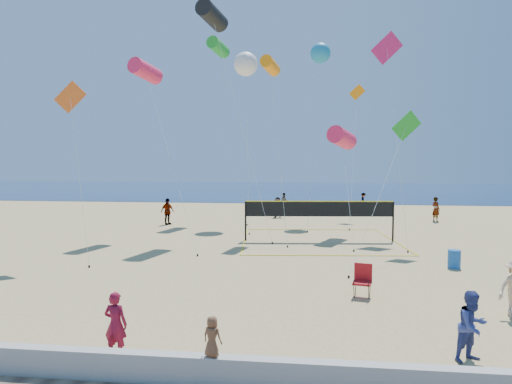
# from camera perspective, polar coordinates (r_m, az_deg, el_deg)

# --- Properties ---
(ground) EXTENTS (120.00, 120.00, 0.00)m
(ground) POSITION_cam_1_polar(r_m,az_deg,el_deg) (12.67, -1.84, -16.93)
(ground) COLOR tan
(ground) RESTS_ON ground
(ocean) EXTENTS (140.00, 50.00, 0.03)m
(ocean) POSITION_cam_1_polar(r_m,az_deg,el_deg) (73.88, 5.48, 0.29)
(ocean) COLOR navy
(ocean) RESTS_ON ground
(seawall) EXTENTS (32.00, 0.30, 0.60)m
(seawall) POSITION_cam_1_polar(r_m,az_deg,el_deg) (9.84, -4.69, -21.39)
(seawall) COLOR #A9A9A5
(seawall) RESTS_ON ground
(woman) EXTENTS (0.59, 0.42, 1.52)m
(woman) POSITION_cam_1_polar(r_m,az_deg,el_deg) (11.35, -17.15, -15.53)
(woman) COLOR maroon
(woman) RESTS_ON ground
(toddler) EXTENTS (0.46, 0.37, 0.82)m
(toddler) POSITION_cam_1_polar(r_m,az_deg,el_deg) (9.56, -5.50, -17.53)
(toddler) COLOR brown
(toddler) RESTS_ON seawall
(bystander_a) EXTENTS (0.98, 0.91, 1.61)m
(bystander_a) POSITION_cam_1_polar(r_m,az_deg,el_deg) (11.71, 25.43, -14.90)
(bystander_a) COLOR navy
(bystander_a) RESTS_ON ground
(far_person_0) EXTENTS (0.99, 1.18, 1.89)m
(far_person_0) POSITION_cam_1_polar(r_m,az_deg,el_deg) (33.25, -11.03, -2.40)
(far_person_0) COLOR gray
(far_person_0) RESTS_ON ground
(far_person_1) EXTENTS (1.61, 0.96, 1.65)m
(far_person_1) POSITION_cam_1_polar(r_m,az_deg,el_deg) (36.83, 2.70, -1.93)
(far_person_1) COLOR gray
(far_person_1) RESTS_ON ground
(far_person_2) EXTENTS (0.74, 0.81, 1.86)m
(far_person_2) POSITION_cam_1_polar(r_m,az_deg,el_deg) (36.82, 21.56, -2.03)
(far_person_2) COLOR gray
(far_person_2) RESTS_ON ground
(far_person_3) EXTENTS (0.79, 0.63, 1.57)m
(far_person_3) POSITION_cam_1_polar(r_m,az_deg,el_deg) (42.97, 3.55, -1.17)
(far_person_3) COLOR gray
(far_person_3) RESTS_ON ground
(far_person_4) EXTENTS (0.61, 0.98, 1.45)m
(far_person_4) POSITION_cam_1_polar(r_m,az_deg,el_deg) (46.15, 13.27, -1.00)
(far_person_4) COLOR gray
(far_person_4) RESTS_ON ground
(camp_chair) EXTENTS (0.70, 0.82, 1.21)m
(camp_chair) POSITION_cam_1_polar(r_m,az_deg,el_deg) (15.83, 13.18, -10.46)
(camp_chair) COLOR #A11217
(camp_chair) RESTS_ON ground
(trash_barrel) EXTENTS (0.62, 0.62, 0.77)m
(trash_barrel) POSITION_cam_1_polar(r_m,az_deg,el_deg) (21.17, 23.53, -7.69)
(trash_barrel) COLOR #1A57AC
(trash_barrel) RESTS_ON ground
(volleyball_net) EXTENTS (9.37, 9.23, 2.29)m
(volleyball_net) POSITION_cam_1_polar(r_m,az_deg,el_deg) (26.11, 7.90, -2.69)
(volleyball_net) COLOR black
(volleyball_net) RESTS_ON ground
(kite_0) EXTENTS (5.59, 7.63, 10.69)m
(kite_0) POSITION_cam_1_polar(r_m,az_deg,el_deg) (29.58, -13.63, 14.47)
(kite_0) COLOR #F02454
(kite_0) RESTS_ON ground
(kite_1) EXTENTS (4.90, 4.82, 14.15)m
(kite_1) POSITION_cam_1_polar(r_m,az_deg,el_deg) (30.08, -5.50, 21.07)
(kite_1) COLOR black
(kite_1) RESTS_ON ground
(kite_2) EXTENTS (1.93, 5.35, 10.83)m
(kite_2) POSITION_cam_1_polar(r_m,az_deg,el_deg) (28.72, 1.80, 15.47)
(kite_2) COLOR orange
(kite_2) RESTS_ON ground
(kite_3) EXTENTS (2.45, 2.02, 8.19)m
(kite_3) POSITION_cam_1_polar(r_m,az_deg,el_deg) (22.77, -22.09, 9.89)
(kite_3) COLOR orange
(kite_3) RESTS_ON ground
(kite_4) EXTENTS (4.20, 6.95, 7.13)m
(kite_4) POSITION_cam_1_polar(r_m,az_deg,el_deg) (24.45, 18.00, 7.09)
(kite_4) COLOR green
(kite_4) RESTS_ON ground
(kite_5) EXTENTS (2.07, 7.23, 12.69)m
(kite_5) POSITION_cam_1_polar(r_m,az_deg,el_deg) (30.79, 16.13, 16.14)
(kite_5) COLOR #CC1F65
(kite_5) RESTS_ON ground
(kite_6) EXTENTS (2.25, 7.28, 12.58)m
(kite_6) POSITION_cam_1_polar(r_m,az_deg,el_deg) (34.93, -1.29, 15.69)
(kite_6) COLOR white
(kite_6) RESTS_ON ground
(kite_7) EXTENTS (1.66, 7.92, 13.63)m
(kite_7) POSITION_cam_1_polar(r_m,az_deg,el_deg) (36.98, 8.06, 16.82)
(kite_7) COLOR #1D85B6
(kite_7) RESTS_ON ground
(kite_8) EXTENTS (3.69, 5.67, 14.17)m
(kite_8) POSITION_cam_1_polar(r_m,az_deg,el_deg) (37.80, -4.74, 17.57)
(kite_8) COLOR green
(kite_8) RESTS_ON ground
(kite_9) EXTENTS (1.90, 8.58, 10.85)m
(kite_9) POSITION_cam_1_polar(r_m,az_deg,el_deg) (38.23, 12.47, 10.82)
(kite_9) COLOR orange
(kite_9) RESTS_ON ground
(kite_10) EXTENTS (2.02, 7.07, 6.67)m
(kite_10) POSITION_cam_1_polar(r_m,az_deg,el_deg) (28.69, 10.70, 6.66)
(kite_10) COLOR #F02454
(kite_10) RESTS_ON ground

